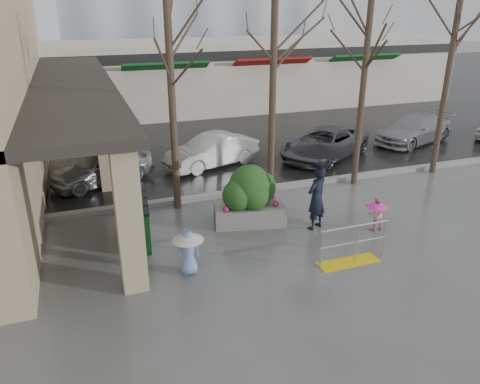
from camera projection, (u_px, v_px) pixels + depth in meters
ground at (281, 249)px, 12.43m from camera, size 120.00×120.00×0.00m
street_asphalt at (147, 99)px, 31.63m from camera, size 120.00×36.00×0.01m
curb at (233, 193)px, 15.89m from camera, size 120.00×0.30×0.15m
canopy_slab at (68, 77)px, 16.56m from camera, size 2.80×18.00×0.25m
pillar_front at (129, 218)px, 10.12m from camera, size 0.55×0.55×3.50m
pillar_back at (105, 141)px, 15.80m from camera, size 0.55×0.55×3.50m
storefront_row at (189, 76)px, 27.98m from camera, size 34.00×6.74×4.00m
handrail at (351, 249)px, 11.66m from camera, size 1.90×0.50×1.03m
tree_west at (169, 41)px, 13.04m from camera, size 3.20×3.20×6.80m
tree_midwest at (274, 33)px, 13.98m from camera, size 3.20×3.20×7.00m
tree_mideast at (367, 43)px, 15.14m from camera, size 3.20×3.20×6.50m
tree_east at (456, 24)px, 16.03m from camera, size 3.20×3.20×7.20m
woman at (318, 177)px, 13.02m from camera, size 1.56×1.56×2.56m
child_pink at (376, 211)px, 13.29m from camera, size 0.62×0.62×0.99m
child_blue at (188, 247)px, 11.07m from camera, size 0.76×0.76×1.12m
planter at (250, 196)px, 13.62m from camera, size 2.24×1.46×1.80m
news_boxes at (140, 218)px, 12.80m from camera, size 0.71×2.16×1.19m
car_a at (102, 167)px, 16.74m from camera, size 3.98×2.84×1.26m
car_b at (212, 151)px, 18.50m from camera, size 4.05×2.44×1.26m
car_c at (324, 143)px, 19.54m from camera, size 4.97×4.11×1.26m
car_d at (414, 129)px, 21.69m from camera, size 4.68×3.03×1.26m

